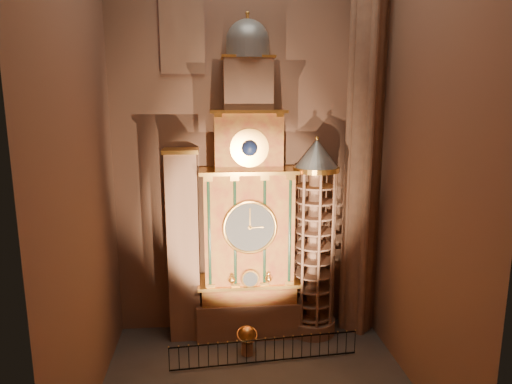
{
  "coord_description": "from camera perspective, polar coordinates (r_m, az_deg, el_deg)",
  "views": [
    {
      "loc": [
        -1.92,
        -18.11,
        12.67
      ],
      "look_at": [
        0.21,
        3.0,
        8.32
      ],
      "focal_mm": 32.0,
      "sensor_mm": 36.0,
      "label": 1
    }
  ],
  "objects": [
    {
      "name": "stained_glass_window",
      "position": [
        24.36,
        -9.29,
        20.49
      ],
      "size": [
        2.2,
        0.14,
        5.2
      ],
      "color": "navy",
      "rests_on": "wall_back"
    },
    {
      "name": "wall_right",
      "position": [
        20.26,
        20.51,
        6.14
      ],
      "size": [
        0.0,
        22.0,
        22.0
      ],
      "primitive_type": "plane",
      "rotation": [
        1.57,
        0.0,
        -1.57
      ],
      "color": "brown",
      "rests_on": "floor"
    },
    {
      "name": "wall_left",
      "position": [
        18.89,
        -21.45,
        5.72
      ],
      "size": [
        0.0,
        22.0,
        22.0
      ],
      "primitive_type": "plane",
      "rotation": [
        1.57,
        0.0,
        1.57
      ],
      "color": "brown",
      "rests_on": "floor"
    },
    {
      "name": "astronomical_clock",
      "position": [
        23.92,
        -0.97,
        -2.92
      ],
      "size": [
        5.6,
        2.41,
        16.7
      ],
      "color": "#8C634C",
      "rests_on": "floor"
    },
    {
      "name": "celestial_globe",
      "position": [
        24.0,
        -1.12,
        -17.73
      ],
      "size": [
        1.2,
        1.15,
        1.53
      ],
      "color": "#8C634C",
      "rests_on": "floor"
    },
    {
      "name": "gothic_pier",
      "position": [
        24.52,
        13.46,
        7.37
      ],
      "size": [
        2.04,
        2.04,
        22.0
      ],
      "color": "#8C634C",
      "rests_on": "floor"
    },
    {
      "name": "stair_turret",
      "position": [
        24.59,
        7.29,
        -6.02
      ],
      "size": [
        2.5,
        2.5,
        10.8
      ],
      "color": "#8C634C",
      "rests_on": "floor"
    },
    {
      "name": "portrait_tower",
      "position": [
        24.33,
        -9.02,
        -6.56
      ],
      "size": [
        1.8,
        1.6,
        10.2
      ],
      "color": "#8C634C",
      "rests_on": "floor"
    },
    {
      "name": "wall_back",
      "position": [
        24.25,
        -1.22,
        7.64
      ],
      "size": [
        22.0,
        0.0,
        22.0
      ],
      "primitive_type": "plane",
      "rotation": [
        1.57,
        0.0,
        0.0
      ],
      "color": "brown",
      "rests_on": "floor"
    },
    {
      "name": "iron_railing",
      "position": [
        23.43,
        1.16,
        -19.22
      ],
      "size": [
        9.16,
        0.71,
        1.23
      ],
      "color": "black",
      "rests_on": "floor"
    }
  ]
}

